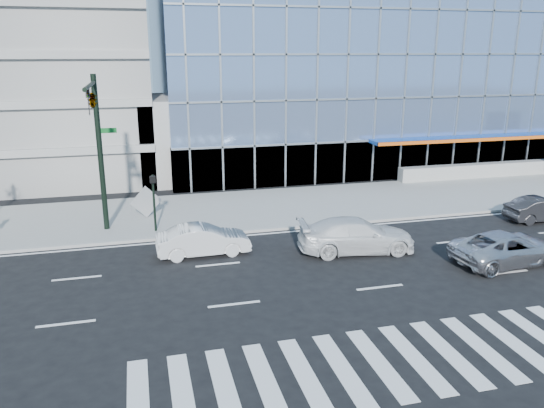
{
  "coord_description": "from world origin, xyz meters",
  "views": [
    {
      "loc": [
        -9.13,
        -21.98,
        9.23
      ],
      "look_at": [
        -2.72,
        3.0,
        1.75
      ],
      "focal_mm": 35.0,
      "sensor_mm": 36.0,
      "label": 1
    }
  ],
  "objects": [
    {
      "name": "white_sedan",
      "position": [
        -6.45,
        1.4,
        0.71
      ],
      "size": [
        4.37,
        1.61,
        1.43
      ],
      "primitive_type": "imported",
      "rotation": [
        0.0,
        0.0,
        1.59
      ],
      "color": "silver",
      "rests_on": "ground"
    },
    {
      "name": "ground",
      "position": [
        0.0,
        0.0,
        0.0
      ],
      "size": [
        160.0,
        160.0,
        0.0
      ],
      "primitive_type": "plane",
      "color": "black",
      "rests_on": "ground"
    },
    {
      "name": "ramp_block",
      "position": [
        -6.0,
        18.0,
        3.0
      ],
      "size": [
        6.0,
        8.0,
        6.0
      ],
      "primitive_type": "cube",
      "color": "gray",
      "rests_on": "ground"
    },
    {
      "name": "tilted_panel",
      "position": [
        -8.88,
        7.49,
        1.07
      ],
      "size": [
        1.79,
        0.55,
        1.84
      ],
      "primitive_type": "cube",
      "rotation": [
        0.0,
        0.8,
        0.27
      ],
      "color": "#A2A2A2",
      "rests_on": "sidewalk"
    },
    {
      "name": "sidewalk",
      "position": [
        0.0,
        8.0,
        0.07
      ],
      "size": [
        120.0,
        8.0,
        0.15
      ],
      "primitive_type": "cube",
      "color": "gray",
      "rests_on": "ground"
    },
    {
      "name": "dark_sedan",
      "position": [
        12.65,
        1.8,
        0.68
      ],
      "size": [
        4.17,
        1.56,
        1.36
      ],
      "primitive_type": "imported",
      "rotation": [
        0.0,
        0.0,
        1.54
      ],
      "color": "black",
      "rests_on": "ground"
    },
    {
      "name": "ped_signal_post",
      "position": [
        -8.5,
        4.94,
        2.14
      ],
      "size": [
        0.3,
        0.33,
        3.0
      ],
      "color": "black",
      "rests_on": "sidewalk"
    },
    {
      "name": "theatre_building",
      "position": [
        14.0,
        26.0,
        7.5
      ],
      "size": [
        42.0,
        26.0,
        15.0
      ],
      "primitive_type": "cube",
      "color": "#7896C8",
      "rests_on": "ground"
    },
    {
      "name": "traffic_signal",
      "position": [
        -11.0,
        4.57,
        6.16
      ],
      "size": [
        1.14,
        5.74,
        8.0
      ],
      "color": "black",
      "rests_on": "sidewalk"
    },
    {
      "name": "white_suv",
      "position": [
        0.65,
        0.01,
        0.81
      ],
      "size": [
        5.78,
        2.91,
        1.61
      ],
      "primitive_type": "imported",
      "rotation": [
        0.0,
        0.0,
        1.45
      ],
      "color": "silver",
      "rests_on": "ground"
    },
    {
      "name": "silver_suv",
      "position": [
        6.65,
        -3.07,
        0.73
      ],
      "size": [
        5.42,
        2.87,
        1.45
      ],
      "primitive_type": "imported",
      "rotation": [
        0.0,
        0.0,
        1.66
      ],
      "color": "silver",
      "rests_on": "ground"
    }
  ]
}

